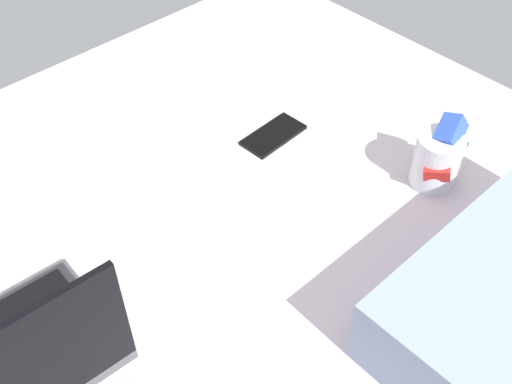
# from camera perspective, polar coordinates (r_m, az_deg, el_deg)

# --- Properties ---
(bed_mattress) EXTENTS (1.80, 1.40, 0.18)m
(bed_mattress) POSITION_cam_1_polar(r_m,az_deg,el_deg) (1.16, -7.06, -10.23)
(bed_mattress) COLOR silver
(bed_mattress) RESTS_ON ground
(laptop) EXTENTS (0.34, 0.25, 0.23)m
(laptop) POSITION_cam_1_polar(r_m,az_deg,el_deg) (1.00, -21.94, -14.55)
(laptop) COLOR #4C4C51
(laptop) RESTS_ON bed_mattress
(snack_cup) EXTENTS (0.12, 0.09, 0.15)m
(snack_cup) POSITION_cam_1_polar(r_m,az_deg,el_deg) (1.24, 16.36, 3.03)
(snack_cup) COLOR silver
(snack_cup) RESTS_ON bed_mattress
(cell_phone) EXTENTS (0.14, 0.08, 0.01)m
(cell_phone) POSITION_cam_1_polar(r_m,az_deg,el_deg) (1.33, 1.59, 5.21)
(cell_phone) COLOR black
(cell_phone) RESTS_ON bed_mattress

